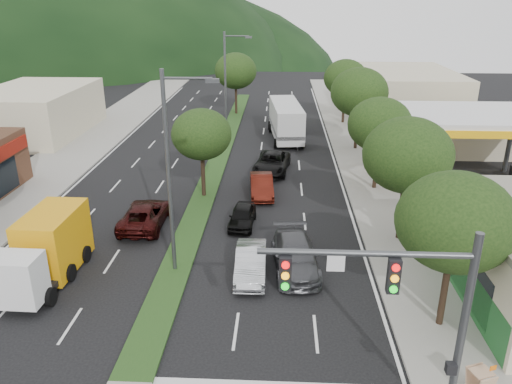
# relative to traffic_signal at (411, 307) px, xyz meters

# --- Properties ---
(ground) EXTENTS (160.00, 160.00, 0.00)m
(ground) POSITION_rel_traffic_signal_xyz_m (-9.03, 1.54, -4.65)
(ground) COLOR black
(ground) RESTS_ON ground
(sidewalk_right) EXTENTS (5.00, 90.00, 0.15)m
(sidewalk_right) POSITION_rel_traffic_signal_xyz_m (3.47, 26.54, -4.57)
(sidewalk_right) COLOR gray
(sidewalk_right) RESTS_ON ground
(sidewalk_left) EXTENTS (6.00, 90.00, 0.15)m
(sidewalk_left) POSITION_rel_traffic_signal_xyz_m (-22.03, 26.54, -4.57)
(sidewalk_left) COLOR gray
(sidewalk_left) RESTS_ON ground
(median) EXTENTS (1.60, 56.00, 0.12)m
(median) POSITION_rel_traffic_signal_xyz_m (-9.03, 29.54, -4.59)
(median) COLOR #1F3E16
(median) RESTS_ON ground
(traffic_signal) EXTENTS (6.12, 0.40, 7.00)m
(traffic_signal) POSITION_rel_traffic_signal_xyz_m (0.00, 0.00, 0.00)
(traffic_signal) COLOR #47494C
(traffic_signal) RESTS_ON ground
(gas_canopy) EXTENTS (12.20, 8.20, 5.25)m
(gas_canopy) POSITION_rel_traffic_signal_xyz_m (9.97, 23.54, 0.00)
(gas_canopy) COLOR silver
(gas_canopy) RESTS_ON ground
(bldg_left_far) EXTENTS (9.00, 14.00, 4.60)m
(bldg_left_far) POSITION_rel_traffic_signal_xyz_m (-28.03, 35.54, -2.35)
(bldg_left_far) COLOR beige
(bldg_left_far) RESTS_ON ground
(bldg_right_far) EXTENTS (10.00, 16.00, 5.20)m
(bldg_right_far) POSITION_rel_traffic_signal_xyz_m (10.47, 45.54, -2.05)
(bldg_right_far) COLOR beige
(bldg_right_far) RESTS_ON ground
(tree_r_a) EXTENTS (4.60, 4.60, 6.63)m
(tree_r_a) POSITION_rel_traffic_signal_xyz_m (2.97, 5.54, 0.17)
(tree_r_a) COLOR black
(tree_r_a) RESTS_ON sidewalk_right
(tree_r_b) EXTENTS (4.80, 4.80, 6.94)m
(tree_r_b) POSITION_rel_traffic_signal_xyz_m (2.97, 13.54, 0.39)
(tree_r_b) COLOR black
(tree_r_b) RESTS_ON sidewalk_right
(tree_r_c) EXTENTS (4.40, 4.40, 6.48)m
(tree_r_c) POSITION_rel_traffic_signal_xyz_m (2.97, 21.54, 0.10)
(tree_r_c) COLOR black
(tree_r_c) RESTS_ON sidewalk_right
(tree_r_d) EXTENTS (5.00, 5.00, 7.17)m
(tree_r_d) POSITION_rel_traffic_signal_xyz_m (2.97, 31.54, 0.54)
(tree_r_d) COLOR black
(tree_r_d) RESTS_ON sidewalk_right
(tree_r_e) EXTENTS (4.60, 4.60, 6.71)m
(tree_r_e) POSITION_rel_traffic_signal_xyz_m (2.97, 41.54, 0.25)
(tree_r_e) COLOR black
(tree_r_e) RESTS_ON sidewalk_right
(tree_med_near) EXTENTS (4.00, 4.00, 6.02)m
(tree_med_near) POSITION_rel_traffic_signal_xyz_m (-9.03, 19.54, -0.22)
(tree_med_near) COLOR black
(tree_med_near) RESTS_ON median
(tree_med_far) EXTENTS (4.80, 4.80, 6.94)m
(tree_med_far) POSITION_rel_traffic_signal_xyz_m (-9.03, 45.54, 0.36)
(tree_med_far) COLOR black
(tree_med_far) RESTS_ON median
(streetlight_near) EXTENTS (2.60, 0.25, 10.00)m
(streetlight_near) POSITION_rel_traffic_signal_xyz_m (-8.82, 9.54, 0.94)
(streetlight_near) COLOR #47494C
(streetlight_near) RESTS_ON ground
(streetlight_mid) EXTENTS (2.60, 0.25, 10.00)m
(streetlight_mid) POSITION_rel_traffic_signal_xyz_m (-8.82, 34.54, 0.94)
(streetlight_mid) COLOR #47494C
(streetlight_mid) RESTS_ON ground
(sedan_silver) EXTENTS (1.56, 4.26, 1.39)m
(sedan_silver) POSITION_rel_traffic_signal_xyz_m (-5.17, 9.24, -3.95)
(sedan_silver) COLOR #B9BBC1
(sedan_silver) RESTS_ON ground
(suv_maroon) EXTENTS (2.43, 5.20, 1.44)m
(suv_maroon) POSITION_rel_traffic_signal_xyz_m (-11.86, 14.70, -3.93)
(suv_maroon) COLOR black
(suv_maroon) RESTS_ON ground
(car_queue_a) EXTENTS (1.66, 3.67, 1.22)m
(car_queue_a) POSITION_rel_traffic_signal_xyz_m (-6.02, 14.99, -4.03)
(car_queue_a) COLOR black
(car_queue_a) RESTS_ON ground
(car_queue_b) EXTENTS (2.63, 5.42, 1.52)m
(car_queue_b) POSITION_rel_traffic_signal_xyz_m (-2.97, 9.99, -3.89)
(car_queue_b) COLOR #46464A
(car_queue_b) RESTS_ON ground
(car_queue_c) EXTENTS (1.88, 4.47, 1.43)m
(car_queue_c) POSITION_rel_traffic_signal_xyz_m (-5.06, 19.99, -3.93)
(car_queue_c) COLOR #49130C
(car_queue_c) RESTS_ON ground
(car_queue_d) EXTENTS (3.11, 5.63, 1.49)m
(car_queue_d) POSITION_rel_traffic_signal_xyz_m (-4.43, 24.99, -3.90)
(car_queue_d) COLOR black
(car_queue_d) RESTS_ON ground
(box_truck) EXTENTS (2.62, 6.40, 3.12)m
(box_truck) POSITION_rel_traffic_signal_xyz_m (-14.99, 8.63, -3.17)
(box_truck) COLOR silver
(box_truck) RESTS_ON ground
(motorhome) EXTENTS (3.62, 9.17, 3.43)m
(motorhome) POSITION_rel_traffic_signal_xyz_m (-3.30, 34.99, -2.82)
(motorhome) COLOR #BABABA
(motorhome) RESTS_ON ground
(a_frame_sign) EXTENTS (0.92, 0.98, 1.55)m
(a_frame_sign) POSITION_rel_traffic_signal_xyz_m (3.02, 1.33, -3.81)
(a_frame_sign) COLOR tan
(a_frame_sign) RESTS_ON sidewalk_right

